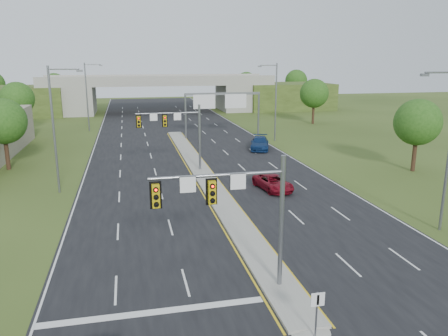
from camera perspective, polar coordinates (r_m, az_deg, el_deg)
ground at (r=23.69m, az=7.21°, el=-15.13°), size 240.00×240.00×0.00m
road at (r=56.08m, az=-4.82°, el=2.14°), size 24.00×160.00×0.02m
median at (r=44.51m, az=-2.72°, el=-0.84°), size 2.00×54.00×0.16m
median_nose at (r=20.49m, az=11.20°, el=-20.07°), size 2.00×2.00×0.16m
lane_markings at (r=50.11m, az=-4.56°, el=0.73°), size 23.72×160.00×0.01m
signal_mast_near at (r=21.08m, az=1.85°, el=-4.72°), size 6.62×0.60×7.00m
signal_mast_far at (r=45.13m, az=-6.06°, el=5.30°), size 6.62×0.60×7.00m
keep_right_sign at (r=19.33m, az=12.06°, el=-17.41°), size 0.60×0.13×2.20m
sign_gantry at (r=66.12m, az=-0.30°, el=8.58°), size 11.58×0.44×6.67m
overpass at (r=99.99m, az=-8.43°, el=9.30°), size 80.00×14.00×8.10m
lightpole_l_mid at (r=40.23m, az=-21.14°, el=5.37°), size 2.85×0.25×11.00m
lightpole_l_far at (r=74.85m, az=-17.35°, el=9.25°), size 2.85×0.25×11.00m
lightpole_r_near at (r=32.36m, az=27.19°, el=2.86°), size 2.85×0.25×11.00m
lightpole_r_far at (r=63.09m, az=6.62°, el=9.01°), size 2.85×0.25×11.00m
tree_l_near at (r=51.42m, az=-26.90°, el=5.44°), size 4.80×4.80×7.60m
tree_l_mid at (r=76.51m, az=-25.40°, el=8.18°), size 5.20×5.20×8.12m
tree_r_near at (r=49.48m, az=23.97°, el=5.47°), size 4.80×4.80×7.60m
tree_r_mid at (r=81.72m, az=11.69°, el=9.52°), size 5.20×5.20×8.12m
tree_back_b at (r=114.80m, az=-21.23°, el=10.09°), size 5.60×5.60×8.32m
tree_back_c at (r=117.79m, az=2.94°, el=11.07°), size 5.60×5.60×8.32m
tree_back_d at (r=122.24m, az=9.40°, el=11.17°), size 6.00×6.00×8.85m
car_far_a at (r=39.62m, az=6.43°, el=-1.91°), size 2.94×5.13×1.35m
car_far_b at (r=57.39m, az=4.69°, el=3.26°), size 3.92×6.07×1.64m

